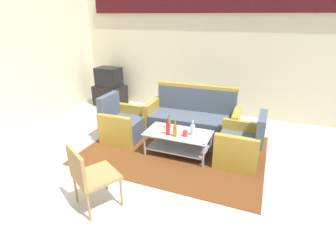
{
  "coord_description": "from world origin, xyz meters",
  "views": [
    {
      "loc": [
        1.47,
        -3.0,
        2.25
      ],
      "look_at": [
        -0.02,
        0.73,
        0.65
      ],
      "focal_mm": 27.58,
      "sensor_mm": 36.0,
      "label": 1
    }
  ],
  "objects": [
    {
      "name": "armchair_left",
      "position": [
        -1.04,
        0.91,
        0.29
      ],
      "size": [
        0.71,
        0.77,
        0.85
      ],
      "rotation": [
        0.0,
        0.0,
        -1.56
      ],
      "color": "#4C5666",
      "rests_on": "rug"
    },
    {
      "name": "coffee_table",
      "position": [
        0.17,
        0.72,
        0.27
      ],
      "size": [
        1.1,
        0.6,
        0.4
      ],
      "color": "silver",
      "rests_on": "rug"
    },
    {
      "name": "wall_back",
      "position": [
        0.0,
        3.05,
        1.48
      ],
      "size": [
        6.52,
        0.19,
        2.8
      ],
      "color": "beige",
      "rests_on": "ground"
    },
    {
      "name": "television",
      "position": [
        -2.41,
        2.55,
        0.76
      ],
      "size": [
        0.6,
        0.45,
        0.48
      ],
      "rotation": [
        0.0,
        0.0,
        3.13
      ],
      "color": "black",
      "rests_on": "tv_stand"
    },
    {
      "name": "bottle_clear",
      "position": [
        0.42,
        0.71,
        0.51
      ],
      "size": [
        0.07,
        0.07,
        0.26
      ],
      "color": "silver",
      "rests_on": "coffee_table"
    },
    {
      "name": "rug",
      "position": [
        0.07,
        0.83,
        0.01
      ],
      "size": [
        3.05,
        2.27,
        0.01
      ],
      "primitive_type": "cube",
      "color": "brown",
      "rests_on": "ground"
    },
    {
      "name": "bottle_orange",
      "position": [
        0.16,
        0.56,
        0.51
      ],
      "size": [
        0.06,
        0.06,
        0.27
      ],
      "color": "#D85919",
      "rests_on": "coffee_table"
    },
    {
      "name": "couch",
      "position": [
        0.16,
        1.57,
        0.32
      ],
      "size": [
        1.82,
        0.8,
        0.96
      ],
      "rotation": [
        0.0,
        0.0,
        3.17
      ],
      "color": "#4C5666",
      "rests_on": "rug"
    },
    {
      "name": "cup",
      "position": [
        0.31,
        0.63,
        0.46
      ],
      "size": [
        0.08,
        0.08,
        0.1
      ],
      "primitive_type": "cylinder",
      "color": "red",
      "rests_on": "coffee_table"
    },
    {
      "name": "ground_plane",
      "position": [
        0.0,
        0.0,
        0.0
      ],
      "size": [
        14.0,
        14.0,
        0.0
      ],
      "primitive_type": "plane",
      "color": "beige"
    },
    {
      "name": "wicker_chair",
      "position": [
        -0.38,
        -0.93,
        0.49
      ],
      "size": [
        0.66,
        0.66,
        0.84
      ],
      "rotation": [
        0.0,
        0.0,
        -0.52
      ],
      "color": "#AD844C",
      "rests_on": "ground"
    },
    {
      "name": "tv_stand",
      "position": [
        -2.41,
        2.55,
        0.26
      ],
      "size": [
        0.8,
        0.5,
        0.52
      ],
      "primitive_type": "cube",
      "color": "black",
      "rests_on": "ground"
    },
    {
      "name": "armchair_right",
      "position": [
        1.19,
        0.86,
        0.29
      ],
      "size": [
        0.7,
        0.76,
        0.85
      ],
      "rotation": [
        0.0,
        0.0,
        1.56
      ],
      "color": "#4C5666",
      "rests_on": "rug"
    },
    {
      "name": "bottle_green",
      "position": [
        -0.04,
        0.83,
        0.51
      ],
      "size": [
        0.07,
        0.07,
        0.26
      ],
      "color": "#2D8C38",
      "rests_on": "coffee_table"
    },
    {
      "name": "bottle_red",
      "position": [
        0.03,
        0.59,
        0.52
      ],
      "size": [
        0.07,
        0.07,
        0.3
      ],
      "color": "red",
      "rests_on": "coffee_table"
    }
  ]
}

